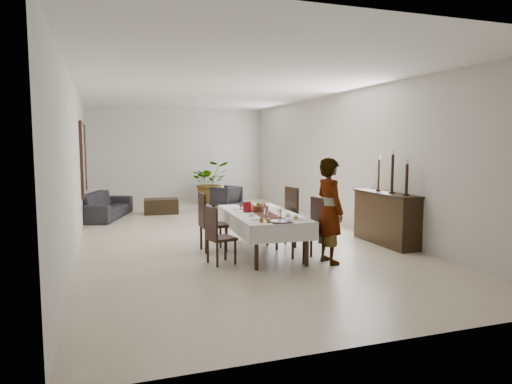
% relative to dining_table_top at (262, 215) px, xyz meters
% --- Properties ---
extents(floor, '(6.00, 12.00, 0.00)m').
position_rel_dining_table_top_xyz_m(floor, '(-0.21, 2.02, -0.70)').
color(floor, beige).
rests_on(floor, ground).
extents(ceiling, '(6.00, 12.00, 0.02)m').
position_rel_dining_table_top_xyz_m(ceiling, '(-0.21, 2.02, 2.50)').
color(ceiling, white).
rests_on(ceiling, wall_back).
extents(wall_back, '(6.00, 0.02, 3.20)m').
position_rel_dining_table_top_xyz_m(wall_back, '(-0.21, 8.02, 0.90)').
color(wall_back, silver).
rests_on(wall_back, floor).
extents(wall_front, '(6.00, 0.02, 3.20)m').
position_rel_dining_table_top_xyz_m(wall_front, '(-0.21, -3.98, 0.90)').
color(wall_front, silver).
rests_on(wall_front, floor).
extents(wall_left, '(0.02, 12.00, 3.20)m').
position_rel_dining_table_top_xyz_m(wall_left, '(-3.21, 2.02, 0.90)').
color(wall_left, silver).
rests_on(wall_left, floor).
extents(wall_right, '(0.02, 12.00, 3.20)m').
position_rel_dining_table_top_xyz_m(wall_right, '(2.79, 2.02, 0.90)').
color(wall_right, silver).
rests_on(wall_right, floor).
extents(dining_table_top, '(1.07, 2.36, 0.05)m').
position_rel_dining_table_top_xyz_m(dining_table_top, '(0.00, 0.00, 0.00)').
color(dining_table_top, black).
rests_on(dining_table_top, table_leg_fl).
extents(table_leg_fl, '(0.07, 0.07, 0.68)m').
position_rel_dining_table_top_xyz_m(table_leg_fl, '(-0.48, -1.08, -0.36)').
color(table_leg_fl, black).
rests_on(table_leg_fl, floor).
extents(table_leg_fr, '(0.07, 0.07, 0.68)m').
position_rel_dining_table_top_xyz_m(table_leg_fr, '(0.37, -1.12, -0.36)').
color(table_leg_fr, black).
rests_on(table_leg_fr, floor).
extents(table_leg_bl, '(0.07, 0.07, 0.68)m').
position_rel_dining_table_top_xyz_m(table_leg_bl, '(-0.37, 1.12, -0.36)').
color(table_leg_bl, black).
rests_on(table_leg_bl, floor).
extents(table_leg_br, '(0.07, 0.07, 0.68)m').
position_rel_dining_table_top_xyz_m(table_leg_br, '(0.48, 1.08, -0.36)').
color(table_leg_br, black).
rests_on(table_leg_br, floor).
extents(tablecloth_top, '(1.25, 2.54, 0.01)m').
position_rel_dining_table_top_xyz_m(tablecloth_top, '(0.00, 0.00, 0.03)').
color(tablecloth_top, silver).
rests_on(tablecloth_top, dining_table_top).
extents(tablecloth_drape_left, '(0.13, 2.49, 0.29)m').
position_rel_dining_table_top_xyz_m(tablecloth_drape_left, '(-0.56, 0.03, -0.11)').
color(tablecloth_drape_left, white).
rests_on(tablecloth_drape_left, dining_table_top).
extents(tablecloth_drape_right, '(0.13, 2.49, 0.29)m').
position_rel_dining_table_top_xyz_m(tablecloth_drape_right, '(0.56, -0.03, -0.11)').
color(tablecloth_drape_right, silver).
rests_on(tablecloth_drape_right, dining_table_top).
extents(tablecloth_drape_near, '(1.14, 0.06, 0.29)m').
position_rel_dining_table_top_xyz_m(tablecloth_drape_near, '(-0.06, -1.24, -0.11)').
color(tablecloth_drape_near, white).
rests_on(tablecloth_drape_near, dining_table_top).
extents(tablecloth_drape_far, '(1.14, 0.06, 0.29)m').
position_rel_dining_table_top_xyz_m(tablecloth_drape_far, '(0.06, 1.24, -0.11)').
color(tablecloth_drape_far, white).
rests_on(tablecloth_drape_far, dining_table_top).
extents(table_runner, '(0.45, 2.43, 0.00)m').
position_rel_dining_table_top_xyz_m(table_runner, '(0.00, 0.00, 0.04)').
color(table_runner, '#582219').
rests_on(table_runner, tablecloth_top).
extents(red_pitcher, '(0.15, 0.15, 0.19)m').
position_rel_dining_table_top_xyz_m(red_pitcher, '(-0.23, 0.16, 0.13)').
color(red_pitcher, maroon).
rests_on(red_pitcher, tablecloth_top).
extents(pitcher_handle, '(0.12, 0.02, 0.12)m').
position_rel_dining_table_top_xyz_m(pitcher_handle, '(-0.32, 0.16, 0.13)').
color(pitcher_handle, maroon).
rests_on(pitcher_handle, red_pitcher).
extents(wine_glass_near, '(0.07, 0.07, 0.16)m').
position_rel_dining_table_top_xyz_m(wine_glass_near, '(0.09, -0.63, 0.12)').
color(wine_glass_near, silver).
rests_on(wine_glass_near, tablecloth_top).
extents(wine_glass_mid, '(0.07, 0.07, 0.16)m').
position_rel_dining_table_top_xyz_m(wine_glass_mid, '(-0.12, -0.53, 0.12)').
color(wine_glass_mid, silver).
rests_on(wine_glass_mid, tablecloth_top).
extents(wine_glass_far, '(0.07, 0.07, 0.16)m').
position_rel_dining_table_top_xyz_m(wine_glass_far, '(0.05, 0.05, 0.12)').
color(wine_glass_far, silver).
rests_on(wine_glass_far, tablecloth_top).
extents(teacup_right, '(0.09, 0.09, 0.06)m').
position_rel_dining_table_top_xyz_m(teacup_right, '(0.26, -0.59, 0.06)').
color(teacup_right, white).
rests_on(teacup_right, saucer_right).
extents(saucer_right, '(0.14, 0.14, 0.01)m').
position_rel_dining_table_top_xyz_m(saucer_right, '(0.26, -0.59, 0.04)').
color(saucer_right, silver).
rests_on(saucer_right, tablecloth_top).
extents(teacup_left, '(0.09, 0.09, 0.06)m').
position_rel_dining_table_top_xyz_m(teacup_left, '(-0.31, -0.32, 0.06)').
color(teacup_left, silver).
rests_on(teacup_left, saucer_left).
extents(saucer_left, '(0.14, 0.14, 0.01)m').
position_rel_dining_table_top_xyz_m(saucer_left, '(-0.31, -0.32, 0.04)').
color(saucer_left, white).
rests_on(saucer_left, tablecloth_top).
extents(plate_near_right, '(0.23, 0.23, 0.01)m').
position_rel_dining_table_top_xyz_m(plate_near_right, '(0.28, -0.88, 0.04)').
color(plate_near_right, white).
rests_on(plate_near_right, tablecloth_top).
extents(bread_near_right, '(0.09, 0.09, 0.09)m').
position_rel_dining_table_top_xyz_m(bread_near_right, '(0.28, -0.88, 0.07)').
color(bread_near_right, tan).
rests_on(bread_near_right, plate_near_right).
extents(plate_near_left, '(0.23, 0.23, 0.01)m').
position_rel_dining_table_top_xyz_m(plate_near_left, '(-0.32, -0.71, 0.04)').
color(plate_near_left, silver).
rests_on(plate_near_left, tablecloth_top).
extents(plate_far_left, '(0.23, 0.23, 0.01)m').
position_rel_dining_table_top_xyz_m(plate_far_left, '(-0.28, 0.54, 0.04)').
color(plate_far_left, silver).
rests_on(plate_far_left, tablecloth_top).
extents(serving_tray, '(0.35, 0.35, 0.02)m').
position_rel_dining_table_top_xyz_m(serving_tray, '(-0.05, -1.01, 0.04)').
color(serving_tray, '#38393C').
rests_on(serving_tray, tablecloth_top).
extents(jam_jar_a, '(0.06, 0.06, 0.07)m').
position_rel_dining_table_top_xyz_m(jam_jar_a, '(-0.26, -1.03, 0.07)').
color(jam_jar_a, '#906215').
rests_on(jam_jar_a, tablecloth_top).
extents(jam_jar_b, '(0.06, 0.06, 0.07)m').
position_rel_dining_table_top_xyz_m(jam_jar_b, '(-0.35, -0.97, 0.07)').
color(jam_jar_b, '#994816').
rests_on(jam_jar_b, tablecloth_top).
extents(fruit_basket, '(0.29, 0.29, 0.10)m').
position_rel_dining_table_top_xyz_m(fruit_basket, '(0.06, 0.24, 0.08)').
color(fruit_basket, brown).
rests_on(fruit_basket, tablecloth_top).
extents(fruit_red, '(0.09, 0.09, 0.09)m').
position_rel_dining_table_top_xyz_m(fruit_red, '(0.09, 0.26, 0.16)').
color(fruit_red, maroon).
rests_on(fruit_red, fruit_basket).
extents(fruit_green, '(0.08, 0.08, 0.08)m').
position_rel_dining_table_top_xyz_m(fruit_green, '(0.02, 0.27, 0.16)').
color(fruit_green, '#477B25').
rests_on(fruit_green, fruit_basket).
extents(fruit_yellow, '(0.08, 0.08, 0.08)m').
position_rel_dining_table_top_xyz_m(fruit_yellow, '(0.06, 0.19, 0.16)').
color(fruit_yellow, gold).
rests_on(fruit_yellow, fruit_basket).
extents(chair_right_near_seat, '(0.50, 0.50, 0.05)m').
position_rel_dining_table_top_xyz_m(chair_right_near_seat, '(0.54, -0.80, -0.23)').
color(chair_right_near_seat, black).
rests_on(chair_right_near_seat, chair_right_near_leg_fl).
extents(chair_right_near_leg_fl, '(0.05, 0.05, 0.45)m').
position_rel_dining_table_top_xyz_m(chair_right_near_leg_fl, '(0.74, -0.96, -0.48)').
color(chair_right_near_leg_fl, black).
rests_on(chair_right_near_leg_fl, floor).
extents(chair_right_near_leg_fr, '(0.05, 0.05, 0.45)m').
position_rel_dining_table_top_xyz_m(chair_right_near_leg_fr, '(0.70, -0.60, -0.48)').
color(chair_right_near_leg_fr, black).
rests_on(chair_right_near_leg_fr, floor).
extents(chair_right_near_leg_bl, '(0.05, 0.05, 0.45)m').
position_rel_dining_table_top_xyz_m(chair_right_near_leg_bl, '(0.37, -1.00, -0.48)').
color(chair_right_near_leg_bl, black).
rests_on(chair_right_near_leg_bl, floor).
extents(chair_right_near_leg_br, '(0.05, 0.05, 0.45)m').
position_rel_dining_table_top_xyz_m(chair_right_near_leg_br, '(0.33, -0.63, -0.48)').
color(chair_right_near_leg_br, black).
rests_on(chair_right_near_leg_br, floor).
extents(chair_right_near_back, '(0.09, 0.45, 0.58)m').
position_rel_dining_table_top_xyz_m(chair_right_near_back, '(0.74, -0.78, 0.08)').
color(chair_right_near_back, black).
rests_on(chair_right_near_back, chair_right_near_seat).
extents(chair_right_far_seat, '(0.53, 0.53, 0.06)m').
position_rel_dining_table_top_xyz_m(chair_right_far_seat, '(0.51, 0.33, -0.19)').
color(chair_right_far_seat, black).
rests_on(chair_right_far_seat, chair_right_far_leg_fl).
extents(chair_right_far_leg_fl, '(0.05, 0.05, 0.48)m').
position_rel_dining_table_top_xyz_m(chair_right_far_leg_fl, '(0.73, 0.15, -0.46)').
color(chair_right_far_leg_fl, black).
rests_on(chair_right_far_leg_fl, floor).
extents(chair_right_far_leg_fr, '(0.05, 0.05, 0.48)m').
position_rel_dining_table_top_xyz_m(chair_right_far_leg_fr, '(0.69, 0.55, -0.46)').
color(chair_right_far_leg_fr, black).
rests_on(chair_right_far_leg_fr, floor).
extents(chair_right_far_leg_bl, '(0.05, 0.05, 0.48)m').
position_rel_dining_table_top_xyz_m(chair_right_far_leg_bl, '(0.33, 0.11, -0.46)').
color(chair_right_far_leg_bl, black).
rests_on(chair_right_far_leg_bl, floor).
extents(chair_right_far_leg_br, '(0.05, 0.05, 0.48)m').
position_rel_dining_table_top_xyz_m(chair_right_far_leg_br, '(0.29, 0.51, -0.46)').
color(chair_right_far_leg_br, black).
rests_on(chair_right_far_leg_br, floor).
extents(chair_right_far_back, '(0.09, 0.49, 0.62)m').
position_rel_dining_table_top_xyz_m(chair_right_far_back, '(0.73, 0.35, 0.14)').
color(chair_right_far_back, black).
rests_on(chair_right_far_back, chair_right_far_seat).
extents(chair_left_near_seat, '(0.49, 0.49, 0.05)m').
position_rel_dining_table_top_xyz_m(chair_left_near_seat, '(-0.90, -0.52, -0.27)').
color(chair_left_near_seat, black).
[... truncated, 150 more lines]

